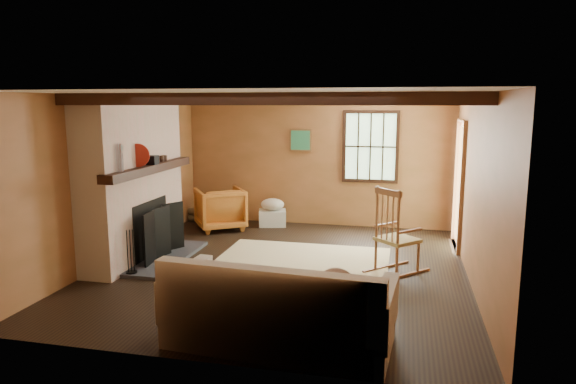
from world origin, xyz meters
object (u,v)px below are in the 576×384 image
(rocking_chair, at_px, (395,237))
(sofa, at_px, (279,314))
(armchair, at_px, (220,209))
(laundry_basket, at_px, (272,218))
(fireplace, at_px, (135,185))

(rocking_chair, distance_m, sofa, 2.64)
(rocking_chair, height_order, armchair, rocking_chair)
(laundry_basket, relative_size, armchair, 0.60)
(armchair, bearing_deg, fireplace, 39.27)
(laundry_basket, bearing_deg, rocking_chair, -44.33)
(laundry_basket, distance_m, armchair, 1.01)
(fireplace, distance_m, laundry_basket, 2.98)
(fireplace, relative_size, sofa, 1.09)
(sofa, height_order, laundry_basket, sofa)
(laundry_basket, height_order, armchair, armchair)
(sofa, bearing_deg, armchair, 121.18)
(sofa, xyz_separation_m, laundry_basket, (-1.28, 4.68, -0.16))
(rocking_chair, xyz_separation_m, armchair, (-3.17, 1.79, -0.12))
(fireplace, height_order, sofa, fireplace)
(armchair, bearing_deg, rocking_chair, 116.57)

